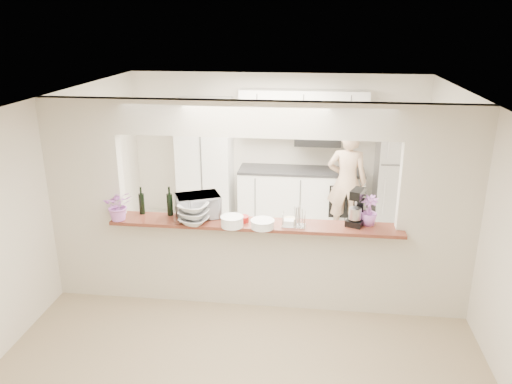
% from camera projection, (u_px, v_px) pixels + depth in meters
% --- Properties ---
extents(floor, '(6.00, 6.00, 0.00)m').
position_uv_depth(floor, '(256.00, 302.00, 6.21)').
color(floor, tan).
rests_on(floor, ground).
extents(tile_overlay, '(5.00, 2.90, 0.01)m').
position_uv_depth(tile_overlay, '(268.00, 248.00, 7.66)').
color(tile_overlay, beige).
rests_on(tile_overlay, floor).
extents(partition, '(5.00, 0.15, 2.50)m').
position_uv_depth(partition, '(256.00, 189.00, 5.72)').
color(partition, beige).
rests_on(partition, floor).
extents(bar_counter, '(3.40, 0.38, 1.09)m').
position_uv_depth(bar_counter, '(256.00, 261.00, 6.02)').
color(bar_counter, beige).
rests_on(bar_counter, floor).
extents(kitchen_cabinets, '(3.15, 0.62, 2.25)m').
position_uv_depth(kitchen_cabinets, '(264.00, 166.00, 8.46)').
color(kitchen_cabinets, silver).
rests_on(kitchen_cabinets, floor).
extents(refrigerator, '(0.75, 0.70, 1.70)m').
position_uv_depth(refrigerator, '(399.00, 179.00, 8.19)').
color(refrigerator, '#AFAFB4').
rests_on(refrigerator, floor).
extents(flower_left, '(0.41, 0.39, 0.37)m').
position_uv_depth(flower_left, '(119.00, 205.00, 5.83)').
color(flower_left, '#EE7EDF').
rests_on(flower_left, bar_counter).
extents(wine_bottle_a, '(0.07, 0.07, 0.36)m').
position_uv_depth(wine_bottle_a, '(170.00, 204.00, 5.99)').
color(wine_bottle_a, black).
rests_on(wine_bottle_a, bar_counter).
extents(wine_bottle_b, '(0.07, 0.07, 0.34)m').
position_uv_depth(wine_bottle_b, '(142.00, 203.00, 6.03)').
color(wine_bottle_b, black).
rests_on(wine_bottle_b, bar_counter).
extents(toaster_oven, '(0.60, 0.52, 0.28)m').
position_uv_depth(toaster_oven, '(198.00, 206.00, 5.93)').
color(toaster_oven, '#AFAFB4').
rests_on(toaster_oven, bar_counter).
extents(serving_bowls, '(0.41, 0.41, 0.24)m').
position_uv_depth(serving_bowls, '(194.00, 214.00, 5.73)').
color(serving_bowls, white).
rests_on(serving_bowls, bar_counter).
extents(plate_stack_a, '(0.26, 0.26, 0.12)m').
position_uv_depth(plate_stack_a, '(232.00, 221.00, 5.68)').
color(plate_stack_a, white).
rests_on(plate_stack_a, bar_counter).
extents(plate_stack_b, '(0.27, 0.27, 0.10)m').
position_uv_depth(plate_stack_b, '(263.00, 224.00, 5.65)').
color(plate_stack_b, white).
rests_on(plate_stack_b, bar_counter).
extents(red_bowl, '(0.14, 0.14, 0.07)m').
position_uv_depth(red_bowl, '(243.00, 219.00, 5.83)').
color(red_bowl, maroon).
rests_on(red_bowl, bar_counter).
extents(tan_bowl, '(0.15, 0.15, 0.07)m').
position_uv_depth(tan_bowl, '(290.00, 221.00, 5.77)').
color(tan_bowl, beige).
rests_on(tan_bowl, bar_counter).
extents(utensil_caddy, '(0.27, 0.16, 0.25)m').
position_uv_depth(utensil_caddy, '(294.00, 218.00, 5.66)').
color(utensil_caddy, silver).
rests_on(utensil_caddy, bar_counter).
extents(stand_mixer, '(0.27, 0.33, 0.42)m').
position_uv_depth(stand_mixer, '(357.00, 208.00, 5.72)').
color(stand_mixer, black).
rests_on(stand_mixer, bar_counter).
extents(flower_right, '(0.26, 0.26, 0.35)m').
position_uv_depth(flower_right, '(369.00, 210.00, 5.70)').
color(flower_right, '#B26CC9').
rests_on(flower_right, bar_counter).
extents(person, '(0.66, 0.46, 1.73)m').
position_uv_depth(person, '(347.00, 183.00, 7.95)').
color(person, tan).
rests_on(person, floor).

